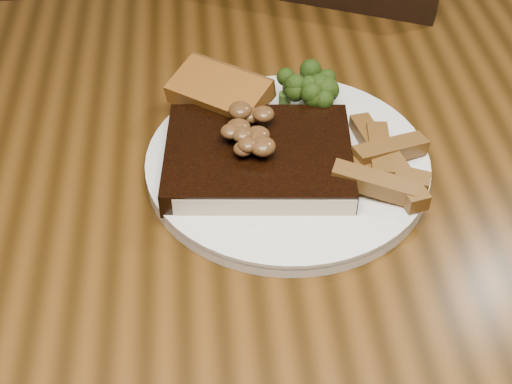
# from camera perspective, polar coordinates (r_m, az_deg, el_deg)

# --- Properties ---
(dining_table) EXTENTS (1.60, 0.90, 0.75)m
(dining_table) POSITION_cam_1_polar(r_m,az_deg,el_deg) (0.73, 0.83, -7.76)
(dining_table) COLOR #4E2E0F
(dining_table) RESTS_ON ground
(chair_far) EXTENTS (0.55, 0.55, 0.88)m
(chair_far) POSITION_cam_1_polar(r_m,az_deg,el_deg) (1.25, 3.44, 7.13)
(chair_far) COLOR black
(chair_far) RESTS_ON ground
(plate) EXTENTS (0.33, 0.33, 0.01)m
(plate) POSITION_cam_1_polar(r_m,az_deg,el_deg) (0.72, 2.51, 2.19)
(plate) COLOR white
(plate) RESTS_ON dining_table
(steak) EXTENTS (0.19, 0.15, 0.03)m
(steak) POSITION_cam_1_polar(r_m,az_deg,el_deg) (0.70, 0.19, 2.74)
(steak) COLOR black
(steak) RESTS_ON plate
(steak_bone) EXTENTS (0.17, 0.03, 0.02)m
(steak_bone) POSITION_cam_1_polar(r_m,az_deg,el_deg) (0.65, 0.68, -1.06)
(steak_bone) COLOR beige
(steak_bone) RESTS_ON plate
(mushroom_pile) EXTENTS (0.07, 0.07, 0.03)m
(mushroom_pile) POSITION_cam_1_polar(r_m,az_deg,el_deg) (0.68, 0.14, 4.95)
(mushroom_pile) COLOR brown
(mushroom_pile) RESTS_ON steak
(garlic_bread) EXTENTS (0.11, 0.10, 0.02)m
(garlic_bread) POSITION_cam_1_polar(r_m,az_deg,el_deg) (0.76, -2.92, 6.83)
(garlic_bread) COLOR #935D1A
(garlic_bread) RESTS_ON plate
(potato_wedges) EXTENTS (0.10, 0.10, 0.02)m
(potato_wedges) POSITION_cam_1_polar(r_m,az_deg,el_deg) (0.71, 8.98, 2.82)
(potato_wedges) COLOR brown
(potato_wedges) RESTS_ON plate
(broccoli_cluster) EXTENTS (0.07, 0.07, 0.04)m
(broccoli_cluster) POSITION_cam_1_polar(r_m,az_deg,el_deg) (0.76, 4.75, 7.63)
(broccoli_cluster) COLOR #263C0D
(broccoli_cluster) RESTS_ON plate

